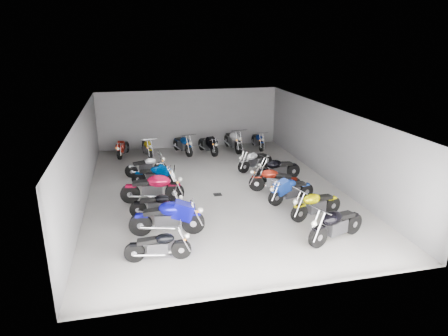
{
  "coord_description": "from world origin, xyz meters",
  "views": [
    {
      "loc": [
        -3.05,
        -14.89,
        6.0
      ],
      "look_at": [
        0.33,
        -0.22,
        1.0
      ],
      "focal_mm": 32.0,
      "sensor_mm": 36.0,
      "label": 1
    }
  ],
  "objects": [
    {
      "name": "motorcycle_right_f",
      "position": [
        2.34,
        2.1,
        0.48
      ],
      "size": [
        1.88,
        0.91,
        0.88
      ],
      "rotation": [
        0.0,
        0.0,
        1.98
      ],
      "color": "black",
      "rests_on": "ground"
    },
    {
      "name": "motorcycle_right_c",
      "position": [
        2.53,
        -1.85,
        0.49
      ],
      "size": [
        1.99,
        0.67,
        0.89
      ],
      "rotation": [
        0.0,
        0.0,
        1.84
      ],
      "color": "black",
      "rests_on": "ground"
    },
    {
      "name": "motorcycle_left_f",
      "position": [
        -2.64,
        2.45,
        0.45
      ],
      "size": [
        1.86,
        0.44,
        0.82
      ],
      "rotation": [
        0.0,
        0.0,
        -1.44
      ],
      "color": "black",
      "rests_on": "ground"
    },
    {
      "name": "motorcycle_right_d",
      "position": [
        2.29,
        -0.73,
        0.51
      ],
      "size": [
        2.02,
        0.94,
        0.93
      ],
      "rotation": [
        0.0,
        0.0,
        1.18
      ],
      "color": "black",
      "rests_on": "ground"
    },
    {
      "name": "wall_back",
      "position": [
        0.0,
        7.0,
        1.6
      ],
      "size": [
        10.0,
        0.1,
        3.2
      ],
      "primitive_type": "cube",
      "color": "slate",
      "rests_on": "ground"
    },
    {
      "name": "motorcycle_left_a",
      "position": [
        -2.62,
        -4.89,
        0.45
      ],
      "size": [
        1.87,
        0.41,
        0.82
      ],
      "rotation": [
        0.0,
        0.0,
        -1.66
      ],
      "color": "black",
      "rests_on": "ground"
    },
    {
      "name": "ground",
      "position": [
        0.0,
        0.0,
        0.0
      ],
      "size": [
        14.0,
        14.0,
        0.0
      ],
      "primitive_type": "plane",
      "color": "#A2A09A",
      "rests_on": "ground"
    },
    {
      "name": "motorcycle_right_b",
      "position": [
        2.85,
        -3.32,
        0.5
      ],
      "size": [
        2.05,
        0.68,
        0.92
      ],
      "rotation": [
        0.0,
        0.0,
        1.83
      ],
      "color": "black",
      "rests_on": "ground"
    },
    {
      "name": "motorcycle_right_a",
      "position": [
        2.74,
        -4.95,
        0.54
      ],
      "size": [
        2.16,
        0.95,
        0.99
      ],
      "rotation": [
        0.0,
        0.0,
        1.94
      ],
      "color": "black",
      "rests_on": "ground"
    },
    {
      "name": "ceiling",
      "position": [
        0.0,
        0.0,
        3.22
      ],
      "size": [
        10.0,
        14.0,
        0.04
      ],
      "primitive_type": "cube",
      "color": "black",
      "rests_on": "wall_back"
    },
    {
      "name": "motorcycle_left_c",
      "position": [
        -2.44,
        -2.02,
        0.45
      ],
      "size": [
        1.89,
        0.49,
        0.83
      ],
      "rotation": [
        0.0,
        0.0,
        -1.74
      ],
      "color": "black",
      "rests_on": "ground"
    },
    {
      "name": "motorcycle_left_e",
      "position": [
        -2.37,
        1.03,
        0.46
      ],
      "size": [
        1.84,
        0.78,
        0.84
      ],
      "rotation": [
        0.0,
        0.0,
        -1.92
      ],
      "color": "black",
      "rests_on": "ground"
    },
    {
      "name": "drain_grate",
      "position": [
        0.0,
        -0.5,
        0.01
      ],
      "size": [
        0.32,
        0.32,
        0.01
      ],
      "primitive_type": "cube",
      "color": "black",
      "rests_on": "ground"
    },
    {
      "name": "motorcycle_back_a",
      "position": [
        -3.7,
        5.84,
        0.44
      ],
      "size": [
        0.61,
        1.81,
        0.81
      ],
      "rotation": [
        0.0,
        0.0,
        2.88
      ],
      "color": "black",
      "rests_on": "ground"
    },
    {
      "name": "wall_right",
      "position": [
        5.0,
        0.0,
        1.6
      ],
      "size": [
        0.1,
        14.0,
        3.2
      ],
      "primitive_type": "cube",
      "color": "slate",
      "rests_on": "ground"
    },
    {
      "name": "motorcycle_right_e",
      "position": [
        2.91,
        0.54,
        0.51
      ],
      "size": [
        2.12,
        0.59,
        0.94
      ],
      "rotation": [
        0.0,
        0.0,
        1.77
      ],
      "color": "black",
      "rests_on": "ground"
    },
    {
      "name": "motorcycle_back_f",
      "position": [
        3.62,
        5.68,
        0.46
      ],
      "size": [
        0.37,
        1.92,
        0.85
      ],
      "rotation": [
        0.0,
        0.0,
        3.14
      ],
      "color": "black",
      "rests_on": "ground"
    },
    {
      "name": "motorcycle_back_b",
      "position": [
        -2.46,
        5.47,
        0.48
      ],
      "size": [
        0.51,
        2.01,
        0.89
      ],
      "rotation": [
        0.0,
        0.0,
        3.31
      ],
      "color": "black",
      "rests_on": "ground"
    },
    {
      "name": "motorcycle_back_e",
      "position": [
        2.19,
        5.62,
        0.57
      ],
      "size": [
        0.54,
        2.38,
        1.04
      ],
      "rotation": [
        0.0,
        0.0,
        3.26
      ],
      "color": "black",
      "rests_on": "ground"
    },
    {
      "name": "motorcycle_back_d",
      "position": [
        0.73,
        5.33,
        0.49
      ],
      "size": [
        0.73,
        2.01,
        0.9
      ],
      "rotation": [
        0.0,
        0.0,
        3.44
      ],
      "color": "black",
      "rests_on": "ground"
    },
    {
      "name": "motorcycle_left_d",
      "position": [
        -2.52,
        -0.69,
        0.57
      ],
      "size": [
        2.38,
        0.58,
        1.05
      ],
      "rotation": [
        0.0,
        0.0,
        -1.71
      ],
      "color": "black",
      "rests_on": "ground"
    },
    {
      "name": "motorcycle_left_b",
      "position": [
        -2.22,
        -3.4,
        0.57
      ],
      "size": [
        2.38,
        0.58,
        1.05
      ],
      "rotation": [
        0.0,
        0.0,
        -1.71
      ],
      "color": "black",
      "rests_on": "ground"
    },
    {
      "name": "wall_left",
      "position": [
        -5.0,
        0.0,
        1.6
      ],
      "size": [
        0.1,
        14.0,
        3.2
      ],
      "primitive_type": "cube",
      "color": "slate",
      "rests_on": "ground"
    },
    {
      "name": "motorcycle_back_c",
      "position": [
        -0.58,
        5.6,
        0.52
      ],
      "size": [
        0.8,
        2.09,
        0.95
      ],
      "rotation": [
        0.0,
        0.0,
        3.45
      ],
      "color": "black",
      "rests_on": "ground"
    }
  ]
}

